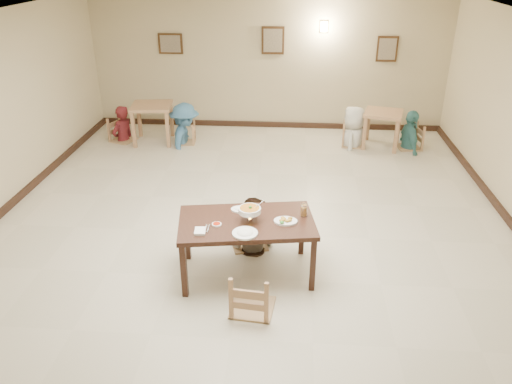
# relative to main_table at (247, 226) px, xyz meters

# --- Properties ---
(floor) EXTENTS (10.00, 10.00, 0.00)m
(floor) POSITION_rel_main_table_xyz_m (-0.06, 0.99, -0.71)
(floor) COLOR beige
(floor) RESTS_ON ground
(ceiling) EXTENTS (10.00, 10.00, 0.00)m
(ceiling) POSITION_rel_main_table_xyz_m (-0.06, 0.99, 2.29)
(ceiling) COLOR silver
(ceiling) RESTS_ON wall_back
(wall_back) EXTENTS (10.00, 0.00, 10.00)m
(wall_back) POSITION_rel_main_table_xyz_m (-0.06, 5.99, 0.79)
(wall_back) COLOR #C6B58F
(wall_back) RESTS_ON floor
(baseboard_back) EXTENTS (8.00, 0.06, 0.12)m
(baseboard_back) POSITION_rel_main_table_xyz_m (-0.06, 5.96, -0.65)
(baseboard_back) COLOR black
(baseboard_back) RESTS_ON floor
(picture_a) EXTENTS (0.55, 0.04, 0.45)m
(picture_a) POSITION_rel_main_table_xyz_m (-2.26, 5.94, 1.19)
(picture_a) COLOR #362111
(picture_a) RESTS_ON wall_back
(picture_b) EXTENTS (0.50, 0.04, 0.60)m
(picture_b) POSITION_rel_main_table_xyz_m (0.04, 5.94, 1.29)
(picture_b) COLOR #362111
(picture_b) RESTS_ON wall_back
(picture_c) EXTENTS (0.45, 0.04, 0.55)m
(picture_c) POSITION_rel_main_table_xyz_m (2.54, 5.94, 1.14)
(picture_c) COLOR #362111
(picture_c) RESTS_ON wall_back
(wall_sconce) EXTENTS (0.16, 0.05, 0.22)m
(wall_sconce) POSITION_rel_main_table_xyz_m (1.14, 5.95, 1.59)
(wall_sconce) COLOR #FFD88C
(wall_sconce) RESTS_ON wall_back
(main_table) EXTENTS (1.81, 1.19, 0.79)m
(main_table) POSITION_rel_main_table_xyz_m (0.00, 0.00, 0.00)
(main_table) COLOR #361D13
(main_table) RESTS_ON floor
(chair_far) EXTENTS (0.48, 0.48, 1.03)m
(chair_far) POSITION_rel_main_table_xyz_m (-0.04, 0.71, -0.19)
(chair_far) COLOR tan
(chair_far) RESTS_ON floor
(chair_near) EXTENTS (0.49, 0.49, 1.04)m
(chair_near) POSITION_rel_main_table_xyz_m (0.13, -0.71, -0.19)
(chair_near) COLOR tan
(chair_near) RESTS_ON floor
(main_diner) EXTENTS (0.89, 0.78, 1.54)m
(main_diner) POSITION_rel_main_table_xyz_m (0.01, 0.65, 0.06)
(main_diner) COLOR gray
(main_diner) RESTS_ON floor
(curry_warmer) EXTENTS (0.31, 0.28, 0.25)m
(curry_warmer) POSITION_rel_main_table_xyz_m (0.04, -0.00, 0.23)
(curry_warmer) COLOR silver
(curry_warmer) RESTS_ON main_table
(rice_plate_far) EXTENTS (0.26, 0.26, 0.06)m
(rice_plate_far) POSITION_rel_main_table_xyz_m (-0.10, 0.27, 0.09)
(rice_plate_far) COLOR white
(rice_plate_far) RESTS_ON main_table
(rice_plate_near) EXTENTS (0.31, 0.31, 0.07)m
(rice_plate_near) POSITION_rel_main_table_xyz_m (0.01, -0.33, 0.10)
(rice_plate_near) COLOR white
(rice_plate_near) RESTS_ON main_table
(fried_plate) EXTENTS (0.29, 0.29, 0.06)m
(fried_plate) POSITION_rel_main_table_xyz_m (0.48, -0.01, 0.10)
(fried_plate) COLOR white
(fried_plate) RESTS_ON main_table
(chili_dish) EXTENTS (0.12, 0.12, 0.02)m
(chili_dish) POSITION_rel_main_table_xyz_m (-0.35, -0.14, 0.09)
(chili_dish) COLOR white
(chili_dish) RESTS_ON main_table
(napkin_cutlery) EXTENTS (0.17, 0.27, 0.03)m
(napkin_cutlery) POSITION_rel_main_table_xyz_m (-0.52, -0.33, 0.10)
(napkin_cutlery) COLOR white
(napkin_cutlery) RESTS_ON main_table
(drink_glass) EXTENTS (0.08, 0.08, 0.16)m
(drink_glass) POSITION_rel_main_table_xyz_m (0.71, 0.18, 0.16)
(drink_glass) COLOR white
(drink_glass) RESTS_ON main_table
(bg_table_left) EXTENTS (0.93, 0.93, 0.83)m
(bg_table_left) POSITION_rel_main_table_xyz_m (-2.48, 4.76, -0.01)
(bg_table_left) COLOR tan
(bg_table_left) RESTS_ON floor
(bg_table_right) EXTENTS (0.93, 0.93, 0.76)m
(bg_table_right) POSITION_rel_main_table_xyz_m (2.42, 4.85, -0.08)
(bg_table_right) COLOR tan
(bg_table_right) RESTS_ON floor
(bg_chair_ll) EXTENTS (0.46, 0.46, 0.99)m
(bg_chair_ll) POSITION_rel_main_table_xyz_m (-3.18, 4.77, -0.21)
(bg_chair_ll) COLOR tan
(bg_chair_ll) RESTS_ON floor
(bg_chair_lr) EXTENTS (0.41, 0.41, 0.87)m
(bg_chair_lr) POSITION_rel_main_table_xyz_m (-1.78, 4.73, -0.27)
(bg_chair_lr) COLOR tan
(bg_chair_lr) RESTS_ON floor
(bg_chair_rl) EXTENTS (0.44, 0.44, 0.94)m
(bg_chair_rl) POSITION_rel_main_table_xyz_m (1.83, 4.85, -0.24)
(bg_chair_rl) COLOR tan
(bg_chair_rl) RESTS_ON floor
(bg_chair_rr) EXTENTS (0.46, 0.46, 0.98)m
(bg_chair_rr) POSITION_rel_main_table_xyz_m (3.01, 4.79, -0.22)
(bg_chair_rr) COLOR tan
(bg_chair_rr) RESTS_ON floor
(bg_diner_a) EXTENTS (0.60, 0.68, 1.57)m
(bg_diner_a) POSITION_rel_main_table_xyz_m (-3.18, 4.77, 0.08)
(bg_diner_a) COLOR #5A181C
(bg_diner_a) RESTS_ON floor
(bg_diner_b) EXTENTS (0.67, 1.15, 1.76)m
(bg_diner_b) POSITION_rel_main_table_xyz_m (-1.78, 4.73, 0.18)
(bg_diner_b) COLOR teal
(bg_diner_b) RESTS_ON floor
(bg_diner_c) EXTENTS (0.73, 0.95, 1.72)m
(bg_diner_c) POSITION_rel_main_table_xyz_m (1.83, 4.85, 0.15)
(bg_diner_c) COLOR silver
(bg_diner_c) RESTS_ON floor
(bg_diner_d) EXTENTS (0.50, 1.00, 1.64)m
(bg_diner_d) POSITION_rel_main_table_xyz_m (3.01, 4.79, 0.11)
(bg_diner_d) COLOR teal
(bg_diner_d) RESTS_ON floor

